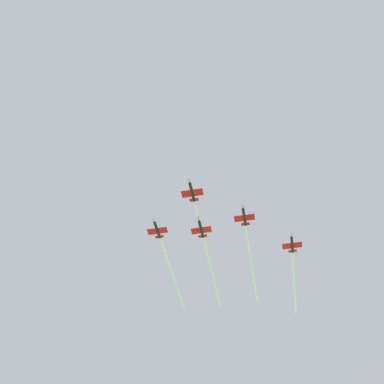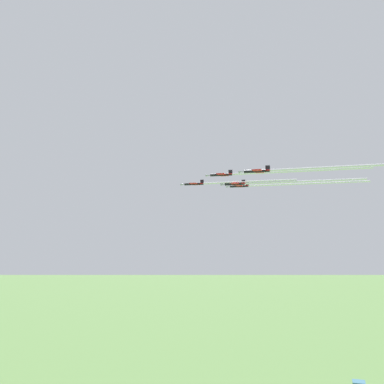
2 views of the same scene
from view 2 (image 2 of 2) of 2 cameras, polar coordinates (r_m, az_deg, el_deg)
jet_lead at (r=176.17m, az=4.43°, el=1.30°), size 49.99×7.68×2.24m
jet_port_inner at (r=156.13m, az=10.50°, el=2.68°), size 60.40×7.68×2.24m
jet_starboard_inner at (r=188.58m, az=12.18°, el=1.02°), size 62.27×7.68×2.24m
jet_port_outer at (r=172.12m, az=11.46°, el=1.31°), size 57.88×7.68×2.24m
jet_starboard_outer at (r=138.20m, az=15.10°, el=3.13°), size 53.43×7.68×2.24m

